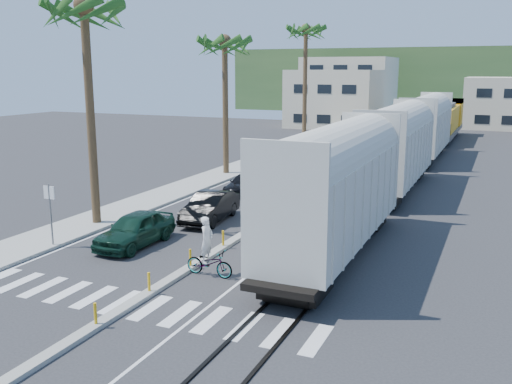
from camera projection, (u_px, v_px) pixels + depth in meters
ground at (164, 285)px, 21.75m from camera, size 140.00×140.00×0.00m
sidewalk at (240, 167)px, 47.46m from camera, size 3.00×90.00×0.15m
rails at (411, 174)px, 44.90m from camera, size 1.56×100.00×0.06m
median at (320, 187)px, 39.63m from camera, size 0.45×60.00×0.85m
crosswalk at (133, 305)px, 19.96m from camera, size 14.00×2.20×0.01m
lane_markings at (313, 174)px, 45.00m from camera, size 9.42×90.00×0.01m
freight_train at (411, 139)px, 43.09m from camera, size 3.00×60.94×5.85m
palm_trees at (231, 32)px, 42.98m from camera, size 3.50×37.20×13.75m
street_sign at (50, 206)px, 25.98m from camera, size 0.60×0.08×3.00m
buildings at (381, 94)px, 87.57m from camera, size 38.00×27.00×10.00m
hillside at (444, 80)px, 110.14m from camera, size 80.00×20.00×12.00m
car_lead at (135, 229)px, 26.49m from camera, size 2.00×4.72×1.59m
car_second at (210, 207)px, 30.79m from camera, size 2.41×5.05×1.58m
car_third at (245, 184)px, 37.76m from camera, size 2.13×4.48×1.26m
car_rear at (272, 174)px, 41.38m from camera, size 2.30×4.59×1.25m
cyclist at (209, 257)px, 22.60m from camera, size 0.90×2.11×2.42m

